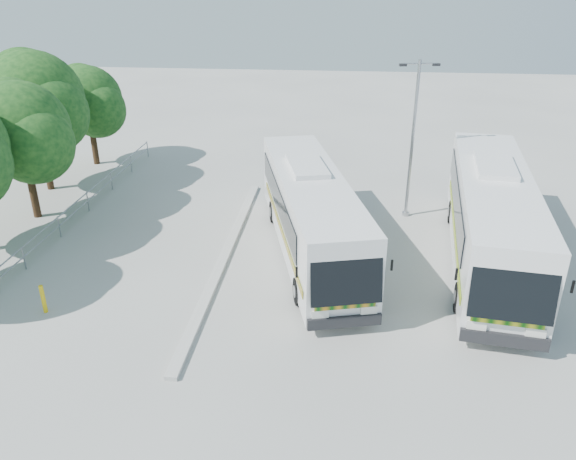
# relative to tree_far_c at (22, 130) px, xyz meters

# --- Properties ---
(ground) EXTENTS (100.00, 100.00, 0.00)m
(ground) POSITION_rel_tree_far_c_xyz_m (12.12, -5.10, -4.26)
(ground) COLOR #ACACA7
(ground) RESTS_ON ground
(kerb_divider) EXTENTS (0.40, 16.00, 0.15)m
(kerb_divider) POSITION_rel_tree_far_c_xyz_m (9.82, -3.10, -4.18)
(kerb_divider) COLOR #B2B2AD
(kerb_divider) RESTS_ON ground
(railing) EXTENTS (0.06, 22.00, 1.00)m
(railing) POSITION_rel_tree_far_c_xyz_m (2.12, -1.10, -3.52)
(railing) COLOR gray
(railing) RESTS_ON ground
(tree_far_c) EXTENTS (4.97, 4.69, 6.49)m
(tree_far_c) POSITION_rel_tree_far_c_xyz_m (0.00, 0.00, 0.00)
(tree_far_c) COLOR #382314
(tree_far_c) RESTS_ON ground
(tree_far_d) EXTENTS (5.62, 5.30, 7.33)m
(tree_far_d) POSITION_rel_tree_far_c_xyz_m (-1.19, 3.70, 0.56)
(tree_far_d) COLOR #382314
(tree_far_d) RESTS_ON ground
(tree_far_e) EXTENTS (4.54, 4.28, 5.92)m
(tree_far_e) POSITION_rel_tree_far_c_xyz_m (-0.51, 8.20, -0.37)
(tree_far_e) COLOR #382314
(tree_far_e) RESTS_ON ground
(coach_main) EXTENTS (5.38, 12.49, 3.41)m
(coach_main) POSITION_rel_tree_far_c_xyz_m (13.33, -2.49, -2.39)
(coach_main) COLOR silver
(coach_main) RESTS_ON ground
(coach_adjacent) EXTENTS (4.28, 13.32, 3.63)m
(coach_adjacent) POSITION_rel_tree_far_c_xyz_m (20.51, -2.48, -2.27)
(coach_adjacent) COLOR silver
(coach_adjacent) RESTS_ON ground
(lamppost) EXTENTS (1.80, 0.45, 7.36)m
(lamppost) POSITION_rel_tree_far_c_xyz_m (17.69, 1.92, -0.19)
(lamppost) COLOR #989BA0
(lamppost) RESTS_ON ground
(bollard) EXTENTS (0.18, 0.18, 1.06)m
(bollard) POSITION_rel_tree_far_c_xyz_m (4.42, -7.97, -3.73)
(bollard) COLOR gold
(bollard) RESTS_ON ground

